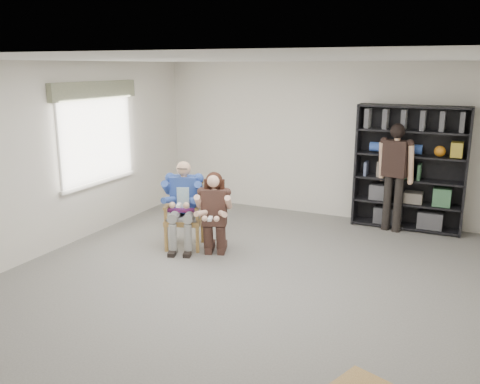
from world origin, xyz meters
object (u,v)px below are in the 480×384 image
at_px(kneeling_woman, 214,215).
at_px(bookshelf, 410,168).
at_px(seated_man, 184,205).
at_px(standing_man, 394,178).
at_px(armchair, 184,215).

bearing_deg(kneeling_woman, bookshelf, 27.01).
xyz_separation_m(seated_man, standing_man, (2.77, 2.17, 0.23)).
distance_m(armchair, standing_man, 3.54).
bearing_deg(bookshelf, kneeling_woman, -133.45).
relative_size(armchair, standing_man, 0.57).
xyz_separation_m(seated_man, kneeling_woman, (0.58, -0.12, -0.06)).
height_order(seated_man, standing_man, standing_man).
height_order(bookshelf, standing_man, bookshelf).
bearing_deg(standing_man, seated_man, -127.92).
bearing_deg(seated_man, kneeling_woman, -31.23).
bearing_deg(bookshelf, seated_man, -141.03).
height_order(armchair, standing_man, standing_man).
distance_m(kneeling_woman, standing_man, 3.18).
bearing_deg(seated_man, armchair, 0.00).
distance_m(seated_man, standing_man, 3.52).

